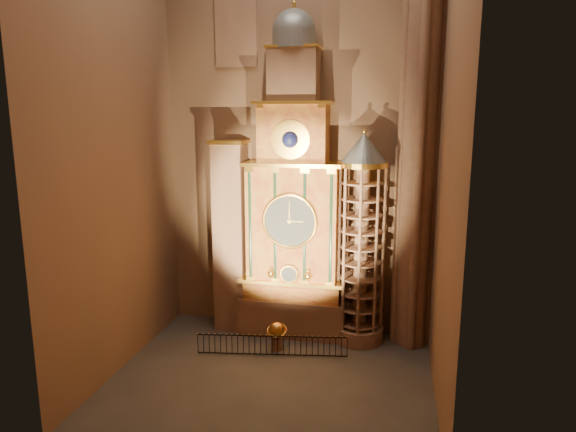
% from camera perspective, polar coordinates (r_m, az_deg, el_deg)
% --- Properties ---
extents(floor, '(14.00, 14.00, 0.00)m').
position_cam_1_polar(floor, '(23.91, -1.84, -17.50)').
color(floor, '#383330').
rests_on(floor, ground).
extents(wall_back, '(22.00, 0.00, 22.00)m').
position_cam_1_polar(wall_back, '(26.84, 1.08, 10.17)').
color(wall_back, '#8C664B').
rests_on(wall_back, floor).
extents(wall_left, '(0.00, 22.00, 22.00)m').
position_cam_1_polar(wall_left, '(23.65, -18.97, 9.44)').
color(wall_left, '#8C664B').
rests_on(wall_left, floor).
extents(wall_right, '(0.00, 22.00, 22.00)m').
position_cam_1_polar(wall_right, '(20.47, 17.63, 9.34)').
color(wall_right, '#8C664B').
rests_on(wall_right, floor).
extents(astronomical_clock, '(5.60, 2.41, 16.70)m').
position_cam_1_polar(astronomical_clock, '(26.26, 0.62, 0.66)').
color(astronomical_clock, '#8C634C').
rests_on(astronomical_clock, floor).
extents(portrait_tower, '(1.80, 1.60, 10.20)m').
position_cam_1_polar(portrait_tower, '(27.45, -6.37, -2.21)').
color(portrait_tower, '#8C634C').
rests_on(portrait_tower, floor).
extents(stair_turret, '(2.50, 2.50, 10.80)m').
position_cam_1_polar(stair_turret, '(25.87, 8.13, -2.81)').
color(stair_turret, '#8C634C').
rests_on(stair_turret, floor).
extents(gothic_pier, '(2.04, 2.04, 22.00)m').
position_cam_1_polar(gothic_pier, '(25.39, 14.49, 9.77)').
color(gothic_pier, '#8C634C').
rests_on(gothic_pier, floor).
extents(stained_glass_window, '(2.20, 0.14, 5.20)m').
position_cam_1_polar(stained_glass_window, '(27.99, -5.85, 21.48)').
color(stained_glass_window, navy).
rests_on(stained_glass_window, wall_back).
extents(celestial_globe, '(1.03, 0.97, 1.44)m').
position_cam_1_polar(celestial_globe, '(26.01, -1.26, -12.90)').
color(celestial_globe, '#8C634C').
rests_on(celestial_globe, floor).
extents(iron_railing, '(7.15, 1.14, 1.00)m').
position_cam_1_polar(iron_railing, '(25.51, -1.79, -14.19)').
color(iron_railing, black).
rests_on(iron_railing, floor).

